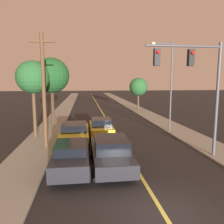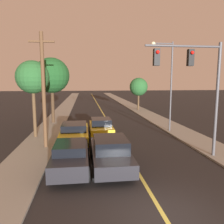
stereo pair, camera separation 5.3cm
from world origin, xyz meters
name	(u,v)px [view 1 (the left image)]	position (x,y,z in m)	size (l,w,h in m)	color
ground_plane	(167,219)	(0.00, 0.00, 0.00)	(200.00, 200.00, 0.00)	black
road_surface	(97,104)	(0.00, 36.00, 0.01)	(9.17, 80.00, 0.01)	black
sidewalk_left	(67,105)	(-5.83, 36.00, 0.06)	(2.50, 80.00, 0.12)	gray
sidewalk_right	(127,104)	(5.83, 36.00, 0.06)	(2.50, 80.00, 0.12)	gray
car_near_lane_front	(111,152)	(-1.28, 4.56, 0.83)	(2.00, 4.92, 1.62)	black
car_near_lane_second	(101,128)	(-1.28, 10.92, 0.78)	(1.87, 4.19, 1.54)	gold
car_outer_lane_front	(71,156)	(-3.30, 4.39, 0.79)	(1.84, 4.49, 1.49)	black
car_outer_lane_second	(75,134)	(-3.30, 8.87, 0.84)	(2.01, 4.67, 1.60)	gold
traffic_signal_mast	(196,77)	(3.63, 5.35, 4.74)	(4.40, 0.42, 6.50)	#47474C
streetlamp_right	(167,75)	(4.50, 11.99, 5.00)	(1.95, 0.36, 7.67)	#47474C
utility_pole_left	(44,89)	(-5.18, 8.32, 4.00)	(1.60, 0.24, 7.44)	#513823
tree_left_near	(33,78)	(-6.48, 11.25, 4.75)	(2.53, 2.53, 5.94)	#4C3823
tree_left_far	(52,76)	(-5.91, 17.31, 5.06)	(3.66, 3.66, 6.80)	#3D2B1C
tree_right_near	(138,87)	(5.69, 26.46, 3.63)	(2.74, 2.74, 4.90)	#4C3823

